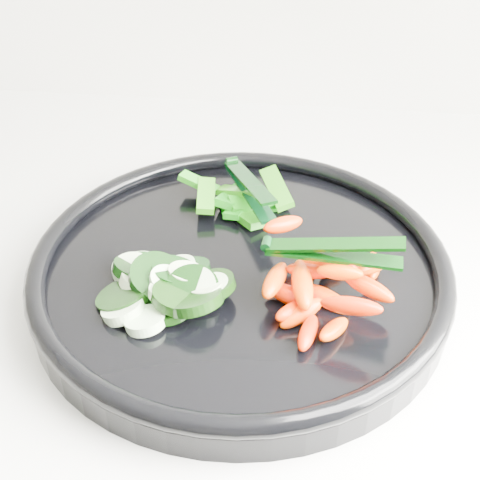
# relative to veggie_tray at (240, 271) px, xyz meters

# --- Properties ---
(veggie_tray) EXTENTS (0.49, 0.49, 0.04)m
(veggie_tray) POSITION_rel_veggie_tray_xyz_m (0.00, 0.00, 0.00)
(veggie_tray) COLOR black
(veggie_tray) RESTS_ON counter
(cucumber_pile) EXTENTS (0.12, 0.11, 0.04)m
(cucumber_pile) POSITION_rel_veggie_tray_xyz_m (-0.06, -0.04, 0.01)
(cucumber_pile) COLOR black
(cucumber_pile) RESTS_ON veggie_tray
(carrot_pile) EXTENTS (0.12, 0.14, 0.05)m
(carrot_pile) POSITION_rel_veggie_tray_xyz_m (0.07, -0.03, 0.02)
(carrot_pile) COLOR #FF2E00
(carrot_pile) RESTS_ON veggie_tray
(pepper_pile) EXTENTS (0.12, 0.09, 0.04)m
(pepper_pile) POSITION_rel_veggie_tray_xyz_m (-0.01, 0.10, 0.01)
(pepper_pile) COLOR #0D700A
(pepper_pile) RESTS_ON veggie_tray
(tong_carrot) EXTENTS (0.11, 0.02, 0.02)m
(tong_carrot) POSITION_rel_veggie_tray_xyz_m (0.08, -0.03, 0.05)
(tong_carrot) COLOR black
(tong_carrot) RESTS_ON carrot_pile
(tong_pepper) EXTENTS (0.06, 0.11, 0.02)m
(tong_pepper) POSITION_rel_veggie_tray_xyz_m (-0.00, 0.10, 0.03)
(tong_pepper) COLOR black
(tong_pepper) RESTS_ON pepper_pile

